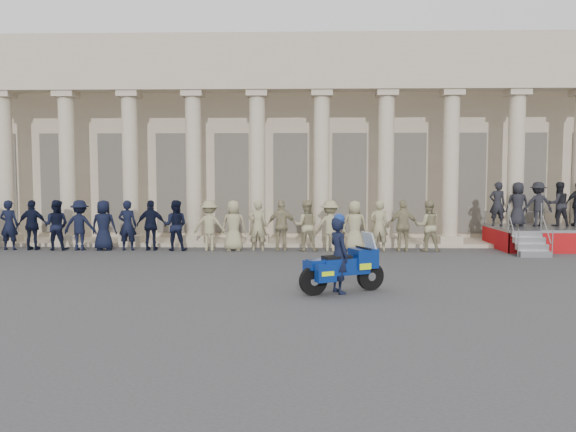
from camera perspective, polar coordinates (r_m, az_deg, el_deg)
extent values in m
plane|color=#39393B|center=(15.10, -0.57, -6.81)|extent=(90.00, 90.00, 0.00)
cube|color=tan|center=(29.87, 0.45, 7.20)|extent=(40.00, 10.00, 9.00)
cube|color=tan|center=(23.79, 0.18, -2.65)|extent=(40.00, 2.60, 0.15)
cube|color=tan|center=(23.17, 0.14, 13.84)|extent=(35.80, 1.00, 1.00)
cube|color=tan|center=(23.38, 0.14, 16.50)|extent=(35.80, 1.00, 1.20)
cube|color=tan|center=(26.01, -26.60, -2.01)|extent=(0.90, 0.90, 0.30)
cylinder|color=tan|center=(25.89, -26.80, 4.50)|extent=(0.64, 0.64, 5.60)
cube|color=tan|center=(26.11, -27.01, 10.92)|extent=(0.85, 0.85, 0.24)
cube|color=tan|center=(24.90, -21.31, -2.11)|extent=(0.90, 0.90, 0.30)
cylinder|color=tan|center=(24.77, -21.48, 4.69)|extent=(0.64, 0.64, 5.60)
cube|color=tan|center=(24.99, -21.66, 11.40)|extent=(0.85, 0.85, 0.24)
cube|color=tan|center=(24.01, -15.58, -2.20)|extent=(0.90, 0.90, 0.30)
cylinder|color=tan|center=(23.88, -15.71, 4.86)|extent=(0.64, 0.64, 5.60)
cube|color=tan|center=(24.11, -15.84, 11.81)|extent=(0.85, 0.85, 0.24)
cube|color=tan|center=(23.38, -9.47, -2.27)|extent=(0.90, 0.90, 0.30)
cylinder|color=tan|center=(23.25, -9.55, 4.98)|extent=(0.64, 0.64, 5.60)
cube|color=tan|center=(23.49, -9.64, 12.12)|extent=(0.85, 0.85, 0.24)
cube|color=tan|center=(23.03, -3.10, -2.31)|extent=(0.90, 0.90, 0.30)
cylinder|color=tan|center=(22.90, -3.13, 5.04)|extent=(0.64, 0.64, 5.60)
cube|color=tan|center=(23.14, -3.16, 12.29)|extent=(0.85, 0.85, 0.24)
cube|color=tan|center=(22.97, 3.38, -2.33)|extent=(0.90, 0.90, 0.30)
cylinder|color=tan|center=(22.84, 3.41, 5.04)|extent=(0.64, 0.64, 5.60)
cube|color=tan|center=(23.08, 3.45, 12.31)|extent=(0.85, 0.85, 0.24)
cube|color=tan|center=(23.21, 9.82, -2.32)|extent=(0.90, 0.90, 0.30)
cylinder|color=tan|center=(23.07, 9.91, 4.98)|extent=(0.64, 0.64, 5.60)
cube|color=tan|center=(23.31, 9.99, 12.18)|extent=(0.85, 0.85, 0.24)
cube|color=tan|center=(23.72, 16.05, -2.28)|extent=(0.90, 0.90, 0.30)
cylinder|color=tan|center=(23.59, 16.19, 4.86)|extent=(0.64, 0.64, 5.60)
cube|color=tan|center=(23.82, 16.33, 11.90)|extent=(0.85, 0.85, 0.24)
cube|color=tan|center=(24.51, 21.95, -2.22)|extent=(0.90, 0.90, 0.30)
cylinder|color=tan|center=(24.38, 22.13, 4.69)|extent=(0.64, 0.64, 5.60)
cube|color=tan|center=(24.60, 22.31, 11.50)|extent=(0.85, 0.85, 0.24)
cube|color=black|center=(28.29, -27.15, 2.99)|extent=(1.30, 0.12, 4.20)
cube|color=black|center=(27.14, -22.31, 3.11)|extent=(1.30, 0.12, 4.20)
cube|color=black|center=(26.20, -17.10, 3.21)|extent=(1.30, 0.12, 4.20)
cube|color=black|center=(25.49, -11.54, 3.29)|extent=(1.30, 0.12, 4.20)
cube|color=black|center=(25.04, -5.72, 3.34)|extent=(1.30, 0.12, 4.20)
cube|color=black|center=(24.85, 0.25, 3.35)|extent=(1.30, 0.12, 4.20)
cube|color=black|center=(24.93, 6.24, 3.33)|extent=(1.30, 0.12, 4.20)
cube|color=black|center=(25.28, 12.14, 3.27)|extent=(1.30, 0.12, 4.20)
cube|color=black|center=(25.88, 17.81, 3.19)|extent=(1.30, 0.12, 4.20)
cube|color=black|center=(26.73, 23.17, 3.08)|extent=(1.30, 0.12, 4.20)
imported|color=black|center=(24.24, -26.48, -0.83)|extent=(0.71, 0.46, 1.94)
imported|color=black|center=(23.82, -24.51, -0.84)|extent=(1.14, 0.47, 1.94)
imported|color=black|center=(23.43, -22.48, -0.86)|extent=(0.94, 0.73, 1.94)
imported|color=black|center=(23.07, -20.38, -0.88)|extent=(1.25, 0.72, 1.94)
imported|color=black|center=(22.74, -18.22, -0.90)|extent=(0.95, 0.62, 1.94)
imported|color=black|center=(22.44, -15.99, -0.91)|extent=(0.71, 0.46, 1.94)
imported|color=black|center=(22.18, -13.71, -0.93)|extent=(1.14, 0.47, 1.94)
imported|color=black|center=(21.96, -11.38, -0.94)|extent=(0.94, 0.73, 1.94)
imported|color=gray|center=(21.70, -7.97, -0.96)|extent=(1.25, 0.72, 1.94)
imported|color=gray|center=(21.57, -5.55, -0.97)|extent=(0.95, 0.62, 1.94)
imported|color=gray|center=(21.48, -3.10, -0.98)|extent=(0.71, 0.46, 1.94)
imported|color=gray|center=(21.43, -0.63, -0.98)|extent=(1.14, 0.47, 1.94)
imported|color=gray|center=(21.41, 1.84, -0.99)|extent=(0.94, 0.73, 1.94)
imported|color=gray|center=(21.44, 4.31, -0.99)|extent=(1.25, 0.72, 1.94)
imported|color=gray|center=(21.50, 6.78, -0.99)|extent=(0.95, 0.62, 1.94)
imported|color=gray|center=(21.61, 9.22, -0.99)|extent=(0.71, 0.46, 1.94)
imported|color=gray|center=(21.75, 11.63, -0.99)|extent=(1.14, 0.47, 1.94)
imported|color=gray|center=(21.93, 14.01, -0.99)|extent=(0.94, 0.73, 1.94)
cube|color=gray|center=(24.41, 25.04, -1.11)|extent=(4.29, 3.07, 0.10)
cube|color=#A60D10|center=(23.08, 26.51, -2.51)|extent=(4.29, 0.04, 0.77)
cube|color=#A60D10|center=(23.68, 20.28, -2.18)|extent=(0.04, 3.07, 0.77)
cube|color=gray|center=(21.65, 23.80, -3.56)|extent=(1.10, 0.28, 0.22)
cube|color=gray|center=(21.88, 23.54, -2.91)|extent=(1.10, 0.28, 0.22)
cube|color=gray|center=(22.12, 23.28, -2.26)|extent=(1.10, 0.28, 0.22)
cube|color=gray|center=(22.35, 23.03, -1.63)|extent=(1.10, 0.28, 0.22)
cylinder|color=gray|center=(25.73, 23.76, 0.40)|extent=(4.29, 0.04, 0.04)
imported|color=black|center=(23.81, 20.49, 1.14)|extent=(0.64, 0.42, 1.76)
imported|color=black|center=(24.08, 22.29, 1.13)|extent=(0.86, 0.56, 1.76)
imported|color=black|center=(24.37, 24.05, 1.11)|extent=(1.14, 0.65, 1.76)
imported|color=black|center=(24.69, 25.77, 1.09)|extent=(0.86, 0.67, 1.76)
cylinder|color=black|center=(14.25, 8.37, -6.08)|extent=(0.70, 0.42, 0.70)
cylinder|color=black|center=(13.50, 2.59, -6.60)|extent=(0.70, 0.42, 0.70)
cube|color=navy|center=(13.83, 5.76, -5.07)|extent=(1.29, 0.91, 0.40)
cube|color=navy|center=(14.07, 7.66, -4.24)|extent=(0.76, 0.74, 0.47)
cube|color=silver|center=(14.10, 7.65, -5.22)|extent=(0.34, 0.38, 0.13)
cube|color=#B2BFCC|center=(14.11, 8.30, -2.75)|extent=(0.40, 0.53, 0.57)
cube|color=black|center=(13.70, 4.99, -4.26)|extent=(0.77, 0.61, 0.11)
cube|color=navy|center=(13.46, 2.80, -4.95)|extent=(0.48, 0.48, 0.23)
cube|color=navy|center=(13.23, 3.85, -5.80)|extent=(0.53, 0.41, 0.42)
cube|color=#C3F30C|center=(13.23, 3.85, -5.80)|extent=(0.39, 0.36, 0.11)
cube|color=navy|center=(13.83, 2.58, -5.37)|extent=(0.53, 0.41, 0.42)
cube|color=#C3F30C|center=(13.83, 2.58, -5.37)|extent=(0.39, 0.36, 0.11)
cylinder|color=silver|center=(13.87, 3.32, -6.45)|extent=(0.62, 0.36, 0.11)
cylinder|color=black|center=(14.03, 7.67, -3.22)|extent=(0.34, 0.69, 0.04)
imported|color=black|center=(13.72, 5.19, -3.98)|extent=(0.69, 0.80, 1.86)
sphere|color=navy|center=(13.62, 5.21, -0.32)|extent=(0.28, 0.28, 0.28)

